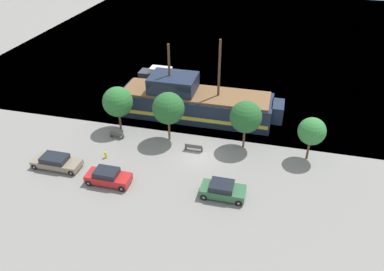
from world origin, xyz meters
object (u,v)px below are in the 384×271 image
(fire_hydrant, at_px, (106,154))
(bench_promenade_west, at_px, (194,147))
(pirate_ship, at_px, (194,102))
(bench_promenade_east, at_px, (117,135))
(parked_car_curb_front, at_px, (56,162))
(parked_car_curb_rear, at_px, (223,190))
(moored_boat_dockside, at_px, (164,75))
(parked_car_curb_mid, at_px, (108,177))

(fire_hydrant, height_order, bench_promenade_west, bench_promenade_west)
(pirate_ship, bearing_deg, bench_promenade_east, -135.57)
(parked_car_curb_front, xyz_separation_m, bench_promenade_west, (12.71, 6.13, -0.22))
(parked_car_curb_front, relative_size, parked_car_curb_rear, 1.22)
(bench_promenade_east, bearing_deg, moored_boat_dockside, 88.69)
(bench_promenade_east, xyz_separation_m, bench_promenade_west, (9.05, -0.40, 0.02))
(parked_car_curb_rear, xyz_separation_m, bench_promenade_east, (-13.30, 6.81, -0.30))
(parked_car_curb_mid, bearing_deg, moored_boat_dockside, 94.87)
(pirate_ship, relative_size, parked_car_curb_rear, 4.89)
(parked_car_curb_mid, bearing_deg, bench_promenade_west, 47.36)
(bench_promenade_east, bearing_deg, fire_hydrant, -83.65)
(pirate_ship, bearing_deg, fire_hydrant, -121.90)
(parked_car_curb_front, xyz_separation_m, parked_car_curb_rear, (16.97, -0.28, 0.06))
(parked_car_curb_front, height_order, bench_promenade_west, parked_car_curb_front)
(moored_boat_dockside, xyz_separation_m, fire_hydrant, (0.05, -20.49, -0.30))
(parked_car_curb_rear, bearing_deg, fire_hydrant, 167.07)
(pirate_ship, relative_size, moored_boat_dockside, 2.55)
(moored_boat_dockside, relative_size, parked_car_curb_rear, 1.92)
(bench_promenade_east, bearing_deg, pirate_ship, 44.43)
(bench_promenade_east, bearing_deg, parked_car_curb_mid, -72.13)
(moored_boat_dockside, xyz_separation_m, parked_car_curb_mid, (2.06, -24.21, 0.03))
(bench_promenade_east, bearing_deg, parked_car_curb_front, -119.28)
(pirate_ship, xyz_separation_m, fire_hydrant, (-6.82, -10.95, -1.50))
(moored_boat_dockside, relative_size, parked_car_curb_mid, 1.83)
(parked_car_curb_front, xyz_separation_m, bench_promenade_east, (3.66, 6.53, -0.24))
(bench_promenade_east, distance_m, bench_promenade_west, 9.06)
(moored_boat_dockside, xyz_separation_m, bench_promenade_east, (-0.38, -16.64, -0.28))
(parked_car_curb_front, distance_m, bench_promenade_east, 7.49)
(parked_car_curb_rear, bearing_deg, bench_promenade_east, 152.91)
(parked_car_curb_mid, xyz_separation_m, bench_promenade_east, (-2.44, 7.58, -0.31))
(pirate_ship, relative_size, parked_car_curb_mid, 4.67)
(parked_car_curb_rear, height_order, bench_promenade_east, parked_car_curb_rear)
(parked_car_curb_front, xyz_separation_m, parked_car_curb_mid, (6.10, -1.05, 0.07))
(parked_car_curb_front, height_order, fire_hydrant, parked_car_curb_front)
(pirate_ship, height_order, parked_car_curb_rear, pirate_ship)
(parked_car_curb_front, relative_size, fire_hydrant, 6.43)
(parked_car_curb_mid, bearing_deg, bench_promenade_east, 107.87)
(parked_car_curb_mid, relative_size, parked_car_curb_rear, 1.05)
(moored_boat_dockside, bearing_deg, parked_car_curb_mid, -85.13)
(moored_boat_dockside, xyz_separation_m, bench_promenade_west, (8.67, -17.04, -0.26))
(parked_car_curb_front, xyz_separation_m, fire_hydrant, (4.09, 2.68, -0.26))
(moored_boat_dockside, distance_m, bench_promenade_east, 16.64)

